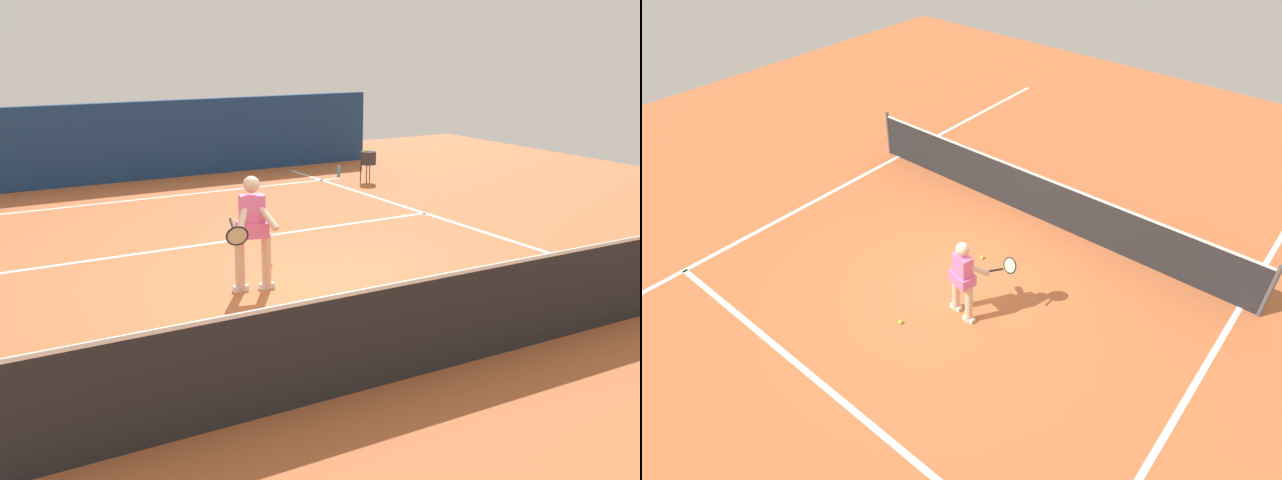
% 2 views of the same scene
% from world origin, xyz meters
% --- Properties ---
extents(ground_plane, '(24.67, 24.67, 0.00)m').
position_xyz_m(ground_plane, '(0.00, 0.00, 0.00)').
color(ground_plane, '#C66638').
extents(service_line_marking, '(8.40, 0.10, 0.01)m').
position_xyz_m(service_line_marking, '(0.00, -3.03, 0.00)').
color(service_line_marking, white).
rests_on(service_line_marking, ground).
extents(sideline_left_marking, '(0.10, 16.98, 0.01)m').
position_xyz_m(sideline_left_marking, '(-4.20, 0.00, 0.00)').
color(sideline_left_marking, white).
rests_on(sideline_left_marking, ground).
extents(sideline_right_marking, '(0.10, 16.98, 0.01)m').
position_xyz_m(sideline_right_marking, '(4.20, 0.00, 0.00)').
color(sideline_right_marking, white).
rests_on(sideline_right_marking, ground).
extents(court_net, '(9.08, 0.08, 1.11)m').
position_xyz_m(court_net, '(0.00, 2.67, 0.52)').
color(court_net, '#4C4C51').
rests_on(court_net, ground).
extents(tennis_player, '(0.92, 0.90, 1.55)m').
position_xyz_m(tennis_player, '(0.59, -0.53, 0.85)').
color(tennis_player, beige).
rests_on(tennis_player, ground).
extents(tennis_ball_near, '(0.07, 0.07, 0.07)m').
position_xyz_m(tennis_ball_near, '(-0.09, 0.83, 0.03)').
color(tennis_ball_near, '#D1E533').
rests_on(tennis_ball_near, ground).
extents(tennis_ball_mid, '(0.07, 0.07, 0.07)m').
position_xyz_m(tennis_ball_mid, '(-0.10, -1.39, 0.03)').
color(tennis_ball_mid, '#D1E533').
rests_on(tennis_ball_mid, ground).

